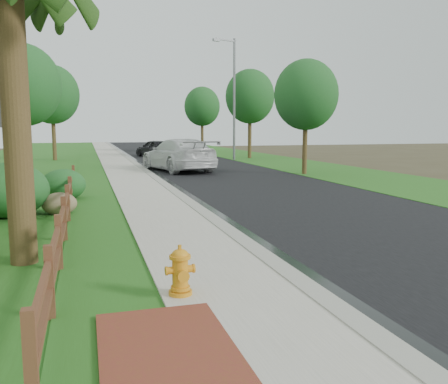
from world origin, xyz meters
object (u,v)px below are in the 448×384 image
object	(u,v)px
fire_hydrant	(180,272)
white_suv	(178,155)
ranch_fence	(66,208)
dark_car_mid	(155,148)
streetlight	(233,92)

from	to	relation	value
fire_hydrant	white_suv	size ratio (longest dim) A/B	0.12
ranch_fence	white_suv	world-z (taller)	white_suv
fire_hydrant	dark_car_mid	size ratio (longest dim) A/B	0.17
fire_hydrant	white_suv	bearing A→B (deg)	79.32
ranch_fence	white_suv	size ratio (longest dim) A/B	2.47
white_suv	dark_car_mid	size ratio (longest dim) A/B	1.48
fire_hydrant	white_suv	distance (m)	22.33
dark_car_mid	streetlight	distance (m)	9.47
streetlight	white_suv	bearing A→B (deg)	-126.31
dark_car_mid	streetlight	world-z (taller)	streetlight
fire_hydrant	streetlight	xyz separation A→B (m)	(10.23, 30.23, 5.05)
ranch_fence	streetlight	distance (m)	27.78
ranch_fence	white_suv	bearing A→B (deg)	69.59
dark_car_mid	streetlight	bearing A→B (deg)	110.67
ranch_fence	fire_hydrant	distance (m)	6.02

